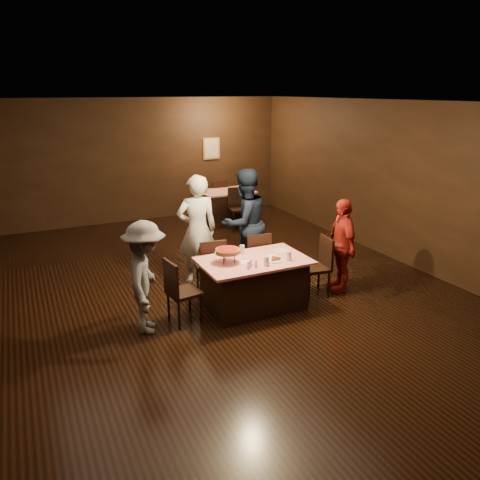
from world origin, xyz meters
name	(u,v)px	position (x,y,z in m)	size (l,w,h in m)	color
room	(200,163)	(0.00, 0.01, 2.14)	(10.00, 10.04, 3.02)	black
main_table	(254,284)	(0.53, -0.75, 0.39)	(1.60, 1.00, 0.77)	red
back_table	(227,206)	(2.18, 3.96, 0.39)	(1.30, 0.90, 0.77)	#B5130C
chair_far_left	(210,266)	(0.13, 0.00, 0.47)	(0.42, 0.42, 0.95)	black
chair_far_right	(255,259)	(0.93, 0.00, 0.47)	(0.42, 0.42, 0.95)	black
chair_end_left	(184,291)	(-0.57, -0.75, 0.47)	(0.42, 0.42, 0.95)	black
chair_end_right	(315,267)	(1.63, -0.75, 0.47)	(0.42, 0.42, 0.95)	black
chair_back_near	(239,208)	(2.18, 3.26, 0.47)	(0.42, 0.42, 0.95)	black
chair_back_far	(217,198)	(2.18, 4.56, 0.47)	(0.42, 0.42, 0.95)	black
diner_white_jacket	(197,230)	(0.13, 0.54, 0.93)	(0.68, 0.45, 1.87)	silver
diner_navy_hoodie	(245,223)	(1.00, 0.51, 0.95)	(0.93, 0.72, 1.90)	black
diner_grey_knit	(146,278)	(-1.10, -0.77, 0.78)	(1.01, 0.58, 1.56)	slate
diner_red_shirt	(341,245)	(2.13, -0.76, 0.77)	(0.90, 0.38, 1.54)	#A82118
pizza_stand	(228,251)	(0.13, -0.70, 0.95)	(0.38, 0.38, 0.22)	black
plate_with_slice	(275,259)	(0.78, -0.93, 0.80)	(0.25, 0.25, 0.06)	white
plate_empty	(281,251)	(1.08, -0.60, 0.78)	(0.25, 0.25, 0.01)	white
glass_front_left	(267,261)	(0.58, -1.05, 0.84)	(0.08, 0.08, 0.14)	silver
glass_front_right	(289,256)	(0.98, -1.00, 0.84)	(0.08, 0.08, 0.14)	silver
glass_back	(242,250)	(0.48, -0.45, 0.84)	(0.08, 0.08, 0.14)	silver
condiments	(252,265)	(0.35, -1.03, 0.82)	(0.17, 0.10, 0.09)	silver
napkin_center	(272,256)	(0.83, -0.75, 0.77)	(0.16, 0.16, 0.01)	white
napkin_left	(246,262)	(0.38, -0.80, 0.77)	(0.16, 0.16, 0.01)	white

